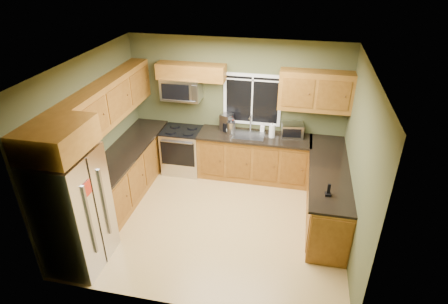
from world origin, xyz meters
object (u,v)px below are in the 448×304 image
at_px(range, 183,150).
at_px(soap_bottle_c, 230,129).
at_px(cordless_phone, 328,192).
at_px(microwave, 181,89).
at_px(soap_bottle_b, 262,127).
at_px(soap_bottle_a, 231,122).
at_px(refrigerator, 74,211).
at_px(kettle, 231,127).
at_px(coffee_maker, 227,123).
at_px(paper_towel_roll, 272,131).
at_px(toaster_oven, 292,130).

bearing_deg(range, soap_bottle_c, 1.80).
bearing_deg(cordless_phone, microwave, 146.24).
xyz_separation_m(soap_bottle_b, cordless_phone, (1.19, -1.95, -0.03)).
relative_size(range, soap_bottle_a, 3.24).
relative_size(refrigerator, kettle, 6.04).
xyz_separation_m(coffee_maker, soap_bottle_c, (0.09, -0.14, -0.06)).
bearing_deg(refrigerator, microwave, 76.66).
bearing_deg(soap_bottle_a, soap_bottle_c, -88.75).
relative_size(paper_towel_roll, soap_bottle_b, 1.67).
xyz_separation_m(toaster_oven, soap_bottle_a, (-1.20, 0.08, 0.02)).
bearing_deg(kettle, paper_towel_roll, 0.64).
distance_m(soap_bottle_c, cordless_phone, 2.51).
height_order(microwave, soap_bottle_a, microwave).
bearing_deg(paper_towel_roll, range, -179.27).
bearing_deg(range, toaster_oven, 3.89).
distance_m(microwave, paper_towel_roll, 1.91).
bearing_deg(refrigerator, coffee_maker, 61.88).
xyz_separation_m(paper_towel_roll, soap_bottle_c, (-0.82, 0.01, -0.04)).
height_order(coffee_maker, soap_bottle_a, coffee_maker).
bearing_deg(refrigerator, soap_bottle_b, 52.87).
bearing_deg(paper_towel_roll, soap_bottle_c, 179.47).
distance_m(soap_bottle_a, cordless_phone, 2.66).
distance_m(kettle, cordless_phone, 2.48).
height_order(microwave, paper_towel_roll, microwave).
xyz_separation_m(range, soap_bottle_b, (1.58, 0.23, 0.56)).
relative_size(coffee_maker, soap_bottle_a, 1.13).
distance_m(refrigerator, paper_towel_roll, 3.74).
relative_size(soap_bottle_a, cordless_phone, 1.49).
relative_size(range, toaster_oven, 2.14).
bearing_deg(soap_bottle_a, range, -166.76).
xyz_separation_m(soap_bottle_c, cordless_phone, (1.81, -1.75, -0.03)).
height_order(range, soap_bottle_b, soap_bottle_b).
bearing_deg(kettle, refrigerator, -121.25).
bearing_deg(soap_bottle_b, toaster_oven, -8.23).
bearing_deg(paper_towel_roll, cordless_phone, -60.47).
distance_m(range, soap_bottle_b, 1.69).
relative_size(kettle, soap_bottle_a, 1.03).
bearing_deg(kettle, coffee_maker, 127.68).
xyz_separation_m(toaster_oven, coffee_maker, (-1.28, 0.02, 0.03)).
xyz_separation_m(microwave, soap_bottle_c, (0.97, -0.11, -0.70)).
height_order(toaster_oven, kettle, kettle).
distance_m(coffee_maker, soap_bottle_a, 0.10).
relative_size(refrigerator, cordless_phone, 9.30).
bearing_deg(soap_bottle_a, toaster_oven, -3.81).
relative_size(toaster_oven, kettle, 1.47).
height_order(microwave, coffee_maker, microwave).
bearing_deg(cordless_phone, soap_bottle_a, 132.95).
distance_m(kettle, paper_towel_roll, 0.79).
bearing_deg(cordless_phone, coffee_maker, 135.10).
height_order(refrigerator, cordless_phone, refrigerator).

